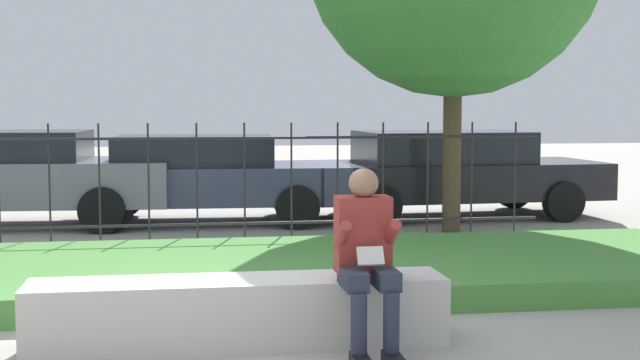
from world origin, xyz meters
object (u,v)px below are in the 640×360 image
(car_parked_right, at_px, (450,171))
(stone_bench, at_px, (239,316))
(car_parked_left, at_px, (7,175))
(car_parked_center, at_px, (203,176))
(person_seated_reader, at_px, (366,252))

(car_parked_right, bearing_deg, stone_bench, -121.08)
(stone_bench, xyz_separation_m, car_parked_right, (3.65, 6.82, 0.48))
(car_parked_left, bearing_deg, car_parked_center, 2.63)
(stone_bench, bearing_deg, person_seated_reader, -19.74)
(person_seated_reader, bearing_deg, car_parked_right, 68.68)
(stone_bench, bearing_deg, car_parked_left, 112.77)
(person_seated_reader, height_order, car_parked_right, car_parked_right)
(stone_bench, xyz_separation_m, car_parked_left, (-2.85, 6.79, 0.51))
(person_seated_reader, relative_size, car_parked_right, 0.28)
(stone_bench, distance_m, person_seated_reader, 1.04)
(stone_bench, height_order, person_seated_reader, person_seated_reader)
(car_parked_center, bearing_deg, car_parked_right, 3.46)
(stone_bench, bearing_deg, car_parked_center, 90.83)
(stone_bench, xyz_separation_m, person_seated_reader, (0.86, -0.31, 0.49))
(person_seated_reader, xyz_separation_m, car_parked_center, (-0.96, 7.06, -0.03))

